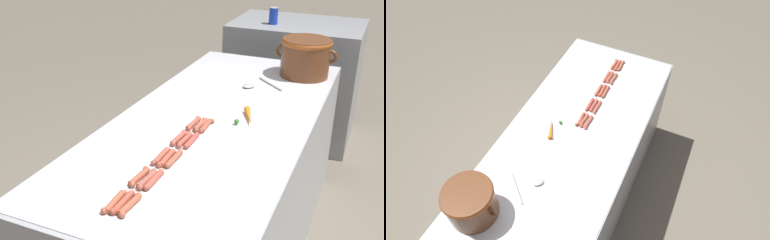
{
  "view_description": "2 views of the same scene",
  "coord_description": "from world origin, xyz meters",
  "views": [
    {
      "loc": [
        0.69,
        -1.86,
        1.73
      ],
      "look_at": [
        -0.08,
        -0.11,
        0.85
      ],
      "focal_mm": 43.14,
      "sensor_mm": 36.0,
      "label": 1
    },
    {
      "loc": [
        -0.65,
        1.29,
        2.65
      ],
      "look_at": [
        -0.02,
        -0.06,
        0.94
      ],
      "focal_mm": 31.95,
      "sensor_mm": 36.0,
      "label": 2
    }
  ],
  "objects": [
    {
      "name": "griddle_counter",
      "position": [
        0.0,
        0.0,
        0.42
      ],
      "size": [
        0.87,
        2.02,
        0.84
      ],
      "color": "#ADAFB5",
      "rests_on": "ground_plane"
    },
    {
      "name": "ground_plane",
      "position": [
        0.0,
        0.0,
        0.0
      ],
      "size": [
        20.0,
        20.0,
        0.0
      ],
      "primitive_type": "plane",
      "color": "#756B5B"
    },
    {
      "name": "hot_dog_9",
      "position": [
        -0.02,
        -0.14,
        0.85
      ],
      "size": [
        0.03,
        0.14,
        0.02
      ],
      "color": "#B45944",
      "rests_on": "griddle_counter"
    },
    {
      "name": "hot_dog_3",
      "position": [
        -0.06,
        -0.3,
        0.85
      ],
      "size": [
        0.03,
        0.14,
        0.02
      ],
      "color": "#BD5945",
      "rests_on": "griddle_counter"
    },
    {
      "name": "hot_dog_0",
      "position": [
        -0.06,
        -0.8,
        0.85
      ],
      "size": [
        0.03,
        0.14,
        0.02
      ],
      "color": "#BA5E41",
      "rests_on": "griddle_counter"
    },
    {
      "name": "serving_spoon",
      "position": [
        0.05,
        0.46,
        0.84
      ],
      "size": [
        0.22,
        0.21,
        0.02
      ],
      "color": "#B7B7BC",
      "rests_on": "griddle_counter"
    },
    {
      "name": "hot_dog_4",
      "position": [
        -0.06,
        -0.14,
        0.85
      ],
      "size": [
        0.03,
        0.14,
        0.02
      ],
      "color": "#BB5942",
      "rests_on": "griddle_counter"
    },
    {
      "name": "hot_dog_1",
      "position": [
        -0.06,
        -0.63,
        0.85
      ],
      "size": [
        0.03,
        0.14,
        0.02
      ],
      "color": "#B95B3E",
      "rests_on": "griddle_counter"
    },
    {
      "name": "hot_dog_13",
      "position": [
        0.0,
        -0.3,
        0.85
      ],
      "size": [
        0.02,
        0.14,
        0.02
      ],
      "color": "#BE4F47",
      "rests_on": "griddle_counter"
    },
    {
      "name": "hot_dog_6",
      "position": [
        -0.02,
        -0.64,
        0.85
      ],
      "size": [
        0.03,
        0.14,
        0.02
      ],
      "color": "#B15A46",
      "rests_on": "griddle_counter"
    },
    {
      "name": "hot_dog_8",
      "position": [
        -0.03,
        -0.3,
        0.85
      ],
      "size": [
        0.03,
        0.14,
        0.02
      ],
      "color": "#B95442",
      "rests_on": "griddle_counter"
    },
    {
      "name": "hot_dog_11",
      "position": [
        0.0,
        -0.63,
        0.85
      ],
      "size": [
        0.02,
        0.14,
        0.02
      ],
      "color": "#BD5543",
      "rests_on": "griddle_counter"
    },
    {
      "name": "hot_dog_7",
      "position": [
        -0.03,
        -0.47,
        0.85
      ],
      "size": [
        0.03,
        0.14,
        0.02
      ],
      "color": "#BD5740",
      "rests_on": "griddle_counter"
    },
    {
      "name": "hot_dog_14",
      "position": [
        0.0,
        -0.14,
        0.85
      ],
      "size": [
        0.03,
        0.14,
        0.02
      ],
      "color": "#B15640",
      "rests_on": "griddle_counter"
    },
    {
      "name": "hot_dog_5",
      "position": [
        -0.03,
        -0.79,
        0.85
      ],
      "size": [
        0.03,
        0.14,
        0.02
      ],
      "color": "#BB533F",
      "rests_on": "griddle_counter"
    },
    {
      "name": "hot_dog_10",
      "position": [
        0.0,
        -0.8,
        0.85
      ],
      "size": [
        0.03,
        0.14,
        0.02
      ],
      "color": "#BE5D41",
      "rests_on": "griddle_counter"
    },
    {
      "name": "hot_dog_2",
      "position": [
        -0.06,
        -0.47,
        0.85
      ],
      "size": [
        0.03,
        0.14,
        0.02
      ],
      "color": "#B55841",
      "rests_on": "griddle_counter"
    },
    {
      "name": "bean_pot",
      "position": [
        0.26,
        0.74,
        0.96
      ],
      "size": [
        0.36,
        0.29,
        0.22
      ],
      "color": "brown",
      "rests_on": "griddle_counter"
    },
    {
      "name": "carrot",
      "position": [
        0.15,
        0.02,
        0.85
      ],
      "size": [
        0.1,
        0.17,
        0.03
      ],
      "color": "orange",
      "rests_on": "griddle_counter"
    },
    {
      "name": "hot_dog_12",
      "position": [
        0.0,
        -0.47,
        0.85
      ],
      "size": [
        0.02,
        0.14,
        0.02
      ],
      "color": "#B35B43",
      "rests_on": "griddle_counter"
    }
  ]
}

